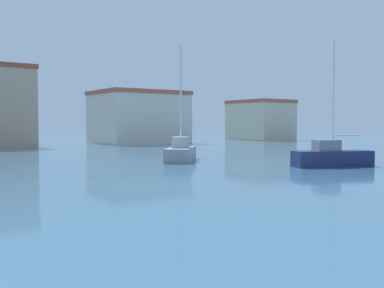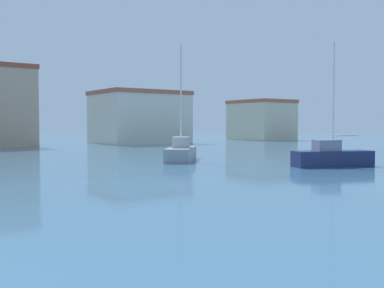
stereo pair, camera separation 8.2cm
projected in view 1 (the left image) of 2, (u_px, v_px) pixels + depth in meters
The scene contains 5 objects.
water at pixel (125, 162), 29.83m from camera, with size 160.00×160.00×0.00m, color #38607F.
sailboat_grey_inner_mooring at pixel (181, 152), 30.57m from camera, with size 4.27×4.50×7.84m.
sailboat_navy_far_right at pixel (332, 156), 26.48m from camera, with size 4.91×3.04×7.36m.
harbor_office at pixel (139, 117), 57.25m from camera, with size 10.73×9.08×6.60m.
yacht_club at pixel (260, 120), 68.50m from camera, with size 7.04×8.72×6.02m.
Camera 1 is at (1.51, -6.88, 2.60)m, focal length 41.94 mm.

